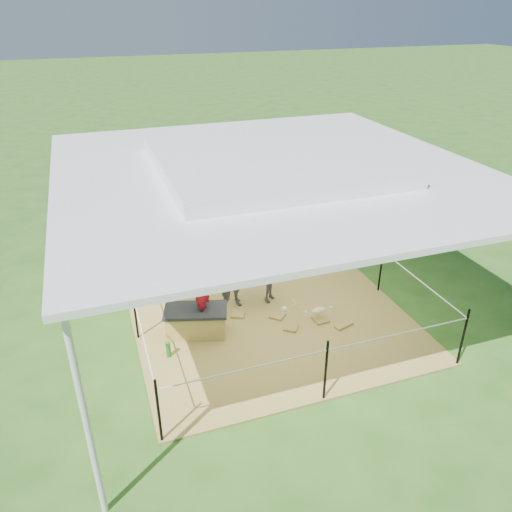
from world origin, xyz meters
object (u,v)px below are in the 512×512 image
object	(u,v)px
trash_barrel	(298,166)
distant_person	(239,155)
straw_bale	(196,322)
foal	(319,309)
picnic_table_far	(316,139)
woman	(200,280)
green_bottle	(168,350)
picnic_table_near	(240,156)
pony	(255,281)

from	to	relation	value
trash_barrel	distant_person	xyz separation A→B (m)	(-1.48, 1.17, 0.14)
straw_bale	trash_barrel	xyz separation A→B (m)	(4.68, 6.58, 0.25)
foal	picnic_table_far	world-z (taller)	picnic_table_far
trash_barrel	distant_person	distance (m)	1.90
woman	foal	world-z (taller)	woman
picnic_table_far	trash_barrel	bearing A→B (deg)	-112.13
foal	distant_person	xyz separation A→B (m)	(1.13, 8.07, 0.38)
green_bottle	foal	distance (m)	2.62
foal	picnic_table_far	size ratio (longest dim) A/B	0.43
picnic_table_far	distant_person	size ratio (longest dim) A/B	1.48
woman	picnic_table_far	world-z (taller)	woman
straw_bale	distant_person	size ratio (longest dim) A/B	0.76
woman	distant_person	xyz separation A→B (m)	(3.10, 7.75, -0.40)
woman	picnic_table_near	xyz separation A→B (m)	(3.40, 8.60, -0.68)
straw_bale	trash_barrel	bearing A→B (deg)	54.58
trash_barrel	picnic_table_far	world-z (taller)	trash_barrel
green_bottle	picnic_table_near	xyz separation A→B (m)	(4.05, 9.05, 0.18)
woman	picnic_table_near	size ratio (longest dim) A/B	0.70
green_bottle	trash_barrel	xyz separation A→B (m)	(5.23, 7.03, 0.33)
distant_person	straw_bale	bearing A→B (deg)	54.91
straw_bale	pony	size ratio (longest dim) A/B	0.81
green_bottle	foal	size ratio (longest dim) A/B	0.33
pony	picnic_table_near	world-z (taller)	pony
straw_bale	distant_person	bearing A→B (deg)	67.60
woman	straw_bale	bearing A→B (deg)	-73.28
picnic_table_near	trash_barrel	bearing A→B (deg)	-72.22
green_bottle	picnic_table_near	distance (m)	9.92
picnic_table_near	picnic_table_far	xyz separation A→B (m)	(3.21, 1.00, 0.05)
pony	distant_person	bearing A→B (deg)	-9.00
woman	picnic_table_far	distance (m)	11.68
trash_barrel	pony	bearing A→B (deg)	-119.76
distant_person	pony	bearing A→B (deg)	61.92
picnic_table_far	pony	bearing A→B (deg)	-109.39
straw_bale	picnic_table_near	bearing A→B (deg)	67.86
straw_bale	green_bottle	world-z (taller)	straw_bale
straw_bale	picnic_table_near	distance (m)	9.29
foal	trash_barrel	xyz separation A→B (m)	(2.61, 6.90, 0.24)
green_bottle	picnic_table_near	size ratio (longest dim) A/B	0.16
distant_person	picnic_table_near	bearing A→B (deg)	-122.39
pony	picnic_table_near	bearing A→B (deg)	-9.46
woman	distant_person	distance (m)	8.36
green_bottle	trash_barrel	bearing A→B (deg)	53.36
woman	trash_barrel	world-z (taller)	woman
straw_bale	picnic_table_far	size ratio (longest dim) A/B	0.51
pony	trash_barrel	size ratio (longest dim) A/B	1.20
straw_bale	green_bottle	bearing A→B (deg)	-140.71
green_bottle	trash_barrel	size ratio (longest dim) A/B	0.27
trash_barrel	picnic_table_near	distance (m)	2.35
picnic_table_near	pony	bearing A→B (deg)	-118.29
foal	picnic_table_far	distance (m)	10.96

